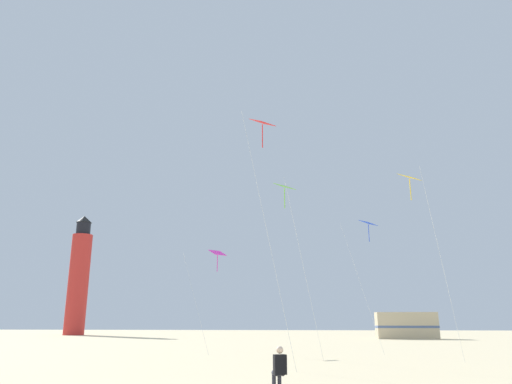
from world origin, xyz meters
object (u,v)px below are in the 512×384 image
(kite_diamond_magenta, at_px, (216,256))
(kite_diamond_scarlet, at_px, (263,131))
(kite_diamond_gold, at_px, (411,184))
(kite_diamond_blue, at_px, (368,227))
(rv_van_tan, at_px, (406,326))
(kite_diamond_lime, at_px, (286,193))
(lighthouse_distant, at_px, (79,278))
(kite_flyer_standing, at_px, (279,367))

(kite_diamond_magenta, bearing_deg, kite_diamond_scarlet, -69.54)
(kite_diamond_magenta, bearing_deg, kite_diamond_gold, -29.75)
(kite_diamond_gold, relative_size, kite_diamond_scarlet, 0.85)
(kite_diamond_blue, height_order, rv_van_tan, kite_diamond_blue)
(kite_diamond_lime, bearing_deg, lighthouse_distant, 126.76)
(kite_diamond_magenta, bearing_deg, lighthouse_distant, 126.11)
(kite_diamond_lime, height_order, kite_diamond_blue, kite_diamond_lime)
(kite_flyer_standing, relative_size, lighthouse_distant, 0.07)
(kite_diamond_blue, xyz_separation_m, lighthouse_distant, (-35.91, 35.77, 0.29))
(kite_flyer_standing, relative_size, kite_diamond_scarlet, 0.11)
(kite_diamond_blue, bearing_deg, kite_flyer_standing, -106.62)
(kite_diamond_gold, xyz_separation_m, kite_diamond_magenta, (-10.97, 6.27, -2.66))
(kite_diamond_gold, relative_size, lighthouse_distant, 0.54)
(kite_diamond_blue, bearing_deg, kite_diamond_gold, -78.17)
(lighthouse_distant, bearing_deg, kite_diamond_scarlet, -56.95)
(lighthouse_distant, xyz_separation_m, rv_van_tan, (42.82, -10.64, -6.45))
(kite_diamond_lime, distance_m, kite_diamond_blue, 7.58)
(kite_diamond_scarlet, distance_m, kite_diamond_blue, 12.27)
(kite_flyer_standing, height_order, rv_van_tan, rv_van_tan)
(kite_diamond_gold, bearing_deg, kite_diamond_magenta, 150.25)
(kite_diamond_scarlet, height_order, rv_van_tan, kite_diamond_scarlet)
(kite_diamond_magenta, xyz_separation_m, rv_van_tan, (16.50, 25.45, -4.44))
(kite_diamond_lime, height_order, kite_diamond_magenta, kite_diamond_lime)
(kite_diamond_scarlet, xyz_separation_m, kite_diamond_lime, (0.81, 4.90, -1.51))
(kite_diamond_gold, xyz_separation_m, kite_diamond_lime, (-6.34, 0.92, -0.05))
(kite_flyer_standing, bearing_deg, kite_diamond_gold, -141.91)
(kite_flyer_standing, bearing_deg, kite_diamond_magenta, -92.75)
(lighthouse_distant, bearing_deg, kite_diamond_lime, -53.24)
(kite_diamond_lime, distance_m, lighthouse_distant, 51.72)
(kite_flyer_standing, xyz_separation_m, lighthouse_distant, (-31.04, 52.08, 7.22))
(kite_diamond_scarlet, bearing_deg, rv_van_tan, 70.45)
(kite_diamond_lime, bearing_deg, kite_flyer_standing, -89.51)
(kite_flyer_standing, xyz_separation_m, rv_van_tan, (11.78, 41.45, 0.78))
(kite_flyer_standing, height_order, kite_diamond_scarlet, kite_diamond_scarlet)
(kite_diamond_blue, bearing_deg, kite_diamond_scarlet, -118.66)
(rv_van_tan, bearing_deg, kite_flyer_standing, -106.01)
(kite_flyer_standing, xyz_separation_m, kite_diamond_gold, (6.25, 9.73, 7.87))
(lighthouse_distant, relative_size, rv_van_tan, 2.61)
(kite_diamond_lime, bearing_deg, kite_diamond_scarlet, -99.38)
(kite_diamond_scarlet, relative_size, kite_diamond_magenta, 1.70)
(kite_diamond_blue, bearing_deg, kite_diamond_lime, -131.24)
(kite_diamond_blue, bearing_deg, rv_van_tan, 74.64)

